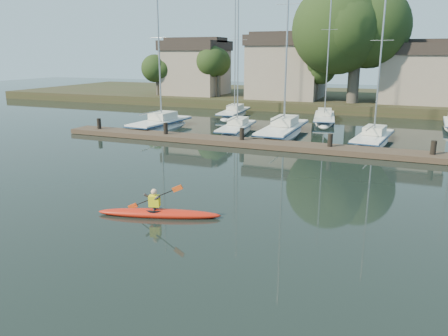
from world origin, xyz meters
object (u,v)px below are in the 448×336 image
at_px(kayak, 158,212).
at_px(dock, 284,145).
at_px(sailboat_0, 160,130).
at_px(sailboat_5, 234,117).
at_px(sailboat_1, 237,134).
at_px(sailboat_2, 283,137).
at_px(sailboat_3, 372,145).
at_px(sailboat_6, 324,123).

xyz_separation_m(kayak, dock, (1.36, 14.10, 0.02)).
relative_size(dock, sailboat_0, 2.62).
xyz_separation_m(sailboat_0, sailboat_5, (3.07, 9.57, 0.05)).
height_order(dock, sailboat_1, sailboat_1).
distance_m(sailboat_0, sailboat_5, 10.05).
xyz_separation_m(sailboat_2, sailboat_3, (6.75, -0.79, 0.03)).
distance_m(sailboat_5, sailboat_6, 9.19).
distance_m(sailboat_3, sailboat_5, 17.01).
bearing_deg(sailboat_6, sailboat_5, 169.17).
bearing_deg(kayak, sailboat_1, 84.83).
height_order(kayak, sailboat_3, sailboat_3).
bearing_deg(dock, kayak, -95.51).
height_order(sailboat_1, sailboat_5, sailboat_5).
bearing_deg(sailboat_1, sailboat_0, -178.18).
bearing_deg(sailboat_3, sailboat_1, -176.49).
xyz_separation_m(sailboat_0, sailboat_3, (17.22, 0.11, 0.03)).
bearing_deg(sailboat_5, kayak, -79.69).
distance_m(dock, sailboat_0, 12.56).
height_order(sailboat_1, sailboat_3, sailboat_1).
distance_m(dock, sailboat_3, 6.81).
xyz_separation_m(kayak, sailboat_2, (-0.04, 19.09, -0.40)).
distance_m(sailboat_0, sailboat_1, 6.70).
bearing_deg(sailboat_0, sailboat_6, 41.59).
distance_m(sailboat_1, sailboat_5, 9.50).
distance_m(kayak, sailboat_1, 19.35).
bearing_deg(sailboat_3, dock, -134.77).
distance_m(kayak, sailboat_6, 27.52).
xyz_separation_m(kayak, sailboat_3, (6.71, 18.30, -0.37)).
bearing_deg(kayak, sailboat_3, 53.22).
height_order(sailboat_0, sailboat_3, sailboat_0).
xyz_separation_m(sailboat_2, sailboat_5, (-7.39, 8.67, 0.04)).
relative_size(kayak, sailboat_2, 0.29).
height_order(sailboat_2, sailboat_3, sailboat_2).
relative_size(sailboat_1, sailboat_2, 0.75).
bearing_deg(sailboat_2, sailboat_5, 130.57).
distance_m(sailboat_0, sailboat_2, 10.51).
xyz_separation_m(sailboat_5, sailboat_6, (9.19, -0.30, 0.00)).
bearing_deg(sailboat_0, kayak, -55.49).
xyz_separation_m(sailboat_0, sailboat_6, (12.26, 9.27, 0.05)).
xyz_separation_m(sailboat_0, sailboat_2, (10.47, 0.90, 0.00)).
xyz_separation_m(dock, sailboat_0, (-11.87, 4.09, -0.42)).
relative_size(dock, sailboat_6, 2.41).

